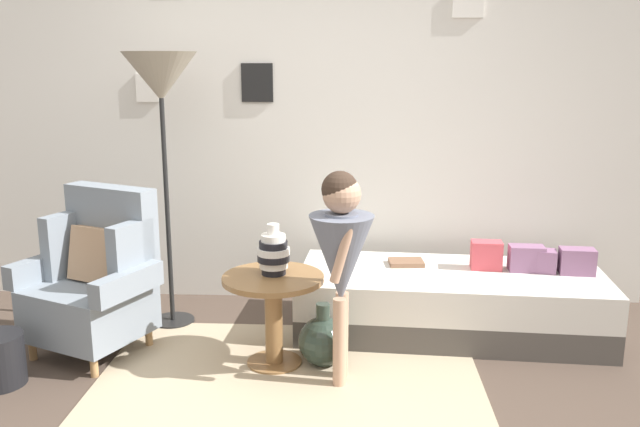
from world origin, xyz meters
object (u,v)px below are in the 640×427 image
(armchair, at_px, (96,279))
(floor_lamp, at_px, (161,86))
(daybed, at_px, (450,302))
(book_on_daybed, at_px, (406,262))
(person_child, at_px, (341,250))
(demijohn_near, at_px, (323,341))
(side_table, at_px, (273,301))
(vase_striped, at_px, (273,253))

(armchair, bearing_deg, floor_lamp, 52.87)
(daybed, xyz_separation_m, book_on_daybed, (-0.27, 0.14, 0.22))
(person_child, bearing_deg, demijohn_near, 117.12)
(armchair, xyz_separation_m, side_table, (1.07, -0.16, -0.06))
(daybed, distance_m, person_child, 1.13)
(daybed, bearing_deg, person_child, -133.29)
(person_child, relative_size, demijohn_near, 3.14)
(floor_lamp, xyz_separation_m, demijohn_near, (1.03, -0.58, -1.40))
(side_table, bearing_deg, floor_lamp, 141.72)
(person_child, bearing_deg, daybed, 46.71)
(vase_striped, height_order, floor_lamp, floor_lamp)
(vase_striped, bearing_deg, side_table, -90.17)
(side_table, xyz_separation_m, vase_striped, (0.00, 0.04, 0.27))
(armchair, height_order, book_on_daybed, armchair)
(armchair, distance_m, side_table, 1.09)
(floor_lamp, height_order, demijohn_near, floor_lamp)
(side_table, distance_m, book_on_daybed, 1.04)
(floor_lamp, height_order, book_on_daybed, floor_lamp)
(daybed, bearing_deg, book_on_daybed, 152.86)
(daybed, bearing_deg, floor_lamp, 178.11)
(side_table, xyz_separation_m, demijohn_near, (0.28, 0.01, -0.24))
(armchair, bearing_deg, side_table, -8.59)
(side_table, distance_m, floor_lamp, 1.51)
(floor_lamp, relative_size, book_on_daybed, 7.97)
(armchair, relative_size, floor_lamp, 0.55)
(person_child, bearing_deg, book_on_daybed, 64.73)
(armchair, relative_size, person_child, 0.84)
(daybed, bearing_deg, armchair, -170.20)
(floor_lamp, xyz_separation_m, book_on_daybed, (1.54, 0.08, -1.13))
(armchair, relative_size, book_on_daybed, 4.41)
(floor_lamp, bearing_deg, daybed, -1.89)
(vase_striped, distance_m, demijohn_near, 0.58)
(person_child, distance_m, book_on_daybed, 1.01)
(side_table, xyz_separation_m, book_on_daybed, (0.79, 0.67, 0.03))
(armchair, relative_size, vase_striped, 3.35)
(vase_striped, height_order, person_child, person_child)
(daybed, height_order, book_on_daybed, book_on_daybed)
(demijohn_near, bearing_deg, person_child, -62.88)
(armchair, height_order, person_child, person_child)
(armchair, height_order, demijohn_near, armchair)
(floor_lamp, distance_m, demijohn_near, 1.83)
(armchair, height_order, side_table, armchair)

